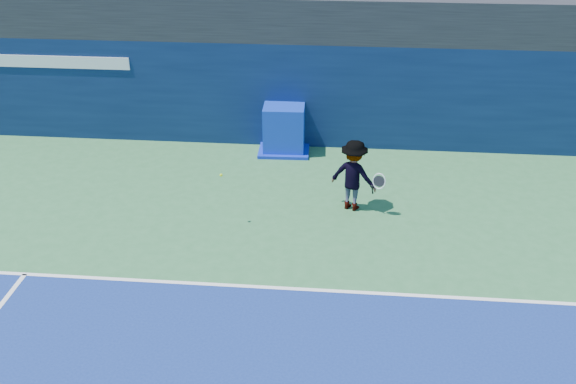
{
  "coord_description": "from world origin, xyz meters",
  "views": [
    {
      "loc": [
        1.33,
        -7.26,
        7.6
      ],
      "look_at": [
        0.2,
        5.2,
        1.0
      ],
      "focal_mm": 40.0,
      "sensor_mm": 36.0,
      "label": 1
    }
  ],
  "objects": [
    {
      "name": "baseline",
      "position": [
        0.0,
        3.0,
        0.01
      ],
      "size": [
        24.0,
        0.1,
        0.01
      ],
      "primitive_type": "cube",
      "color": "white",
      "rests_on": "ground"
    },
    {
      "name": "stadium_band",
      "position": [
        0.0,
        11.5,
        3.6
      ],
      "size": [
        36.0,
        3.0,
        1.2
      ],
      "primitive_type": "cube",
      "color": "black",
      "rests_on": "back_wall_assembly"
    },
    {
      "name": "back_wall_assembly",
      "position": [
        -0.0,
        10.5,
        1.5
      ],
      "size": [
        36.0,
        1.03,
        3.0
      ],
      "color": "#0B1B3E",
      "rests_on": "ground"
    },
    {
      "name": "tennis_player",
      "position": [
        1.65,
        6.41,
        0.88
      ],
      "size": [
        1.4,
        1.04,
        1.76
      ],
      "color": "white",
      "rests_on": "ground"
    },
    {
      "name": "equipment_cart",
      "position": [
        -0.32,
        9.72,
        0.63
      ],
      "size": [
        1.48,
        1.48,
        1.37
      ],
      "color": "#0C2AAD",
      "rests_on": "ground"
    },
    {
      "name": "tennis_ball",
      "position": [
        -1.32,
        5.37,
        1.26
      ],
      "size": [
        0.07,
        0.07,
        0.07
      ],
      "color": "#B3D217",
      "rests_on": "ground"
    }
  ]
}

